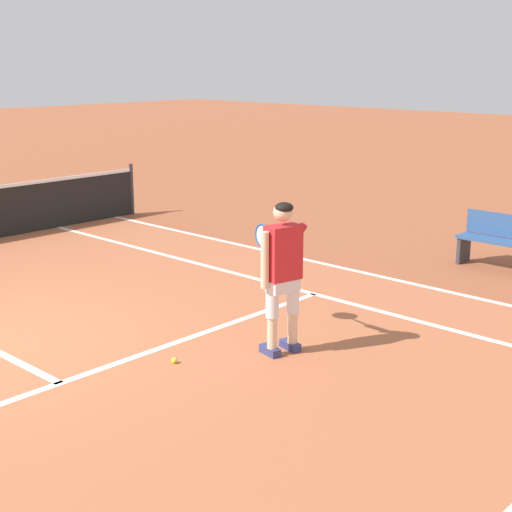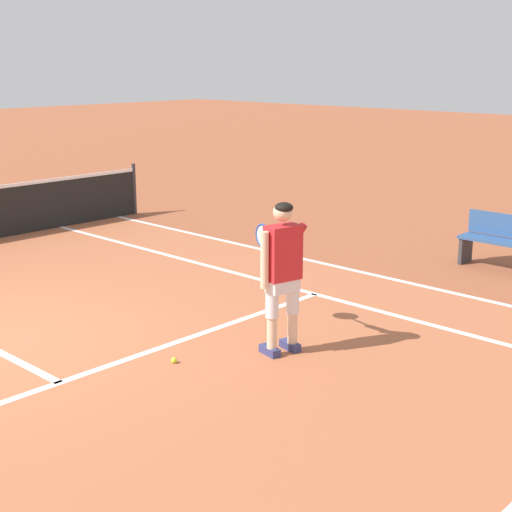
{
  "view_description": "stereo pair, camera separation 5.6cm",
  "coord_description": "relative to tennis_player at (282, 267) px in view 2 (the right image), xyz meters",
  "views": [
    {
      "loc": [
        -3.82,
        -7.86,
        3.17
      ],
      "look_at": [
        2.16,
        -2.31,
        1.05
      ],
      "focal_mm": 52.96,
      "sensor_mm": 36.0,
      "label": 1
    },
    {
      "loc": [
        -3.78,
        -7.91,
        3.17
      ],
      "look_at": [
        2.16,
        -2.31,
        1.05
      ],
      "focal_mm": 52.96,
      "sensor_mm": 36.0,
      "label": 2
    }
  ],
  "objects": [
    {
      "name": "tennis_ball_near_feet",
      "position": [
        -1.03,
        0.63,
        -0.96
      ],
      "size": [
        0.07,
        0.07,
        0.07
      ],
      "primitive_type": "sphere",
      "color": "#CCE02D",
      "rests_on": "ground"
    },
    {
      "name": "court_inner_surface",
      "position": [
        -2.17,
        2.11,
        -0.99
      ],
      "size": [
        10.98,
        11.14,
        0.0
      ],
      "primitive_type": "cube",
      "color": "#B2603D",
      "rests_on": "ground"
    },
    {
      "name": "tennis_player",
      "position": [
        0.0,
        0.0,
        0.0
      ],
      "size": [
        0.83,
        1.06,
        1.71
      ],
      "color": "navy",
      "rests_on": "ground"
    },
    {
      "name": "courtside_bench",
      "position": [
        4.99,
        -0.24,
        -0.54
      ],
      "size": [
        0.4,
        1.4,
        0.85
      ],
      "color": "#2D5184",
      "rests_on": "ground"
    },
    {
      "name": "line_doubles_right",
      "position": [
        3.32,
        2.11,
        -0.99
      ],
      "size": [
        0.1,
        10.74,
        0.01
      ],
      "primitive_type": "cube",
      "color": "white",
      "rests_on": "ground"
    },
    {
      "name": "line_service",
      "position": [
        -2.17,
        1.08,
        -0.99
      ],
      "size": [
        8.23,
        0.1,
        0.01
      ],
      "primitive_type": "cube",
      "color": "white",
      "rests_on": "ground"
    },
    {
      "name": "line_singles_right",
      "position": [
        1.94,
        2.11,
        -0.99
      ],
      "size": [
        0.1,
        10.74,
        0.01
      ],
      "primitive_type": "cube",
      "color": "white",
      "rests_on": "ground"
    }
  ]
}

